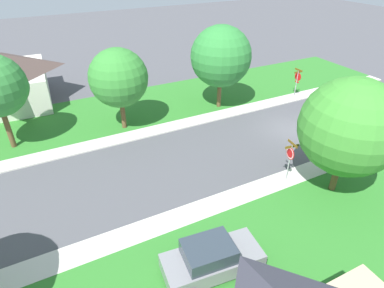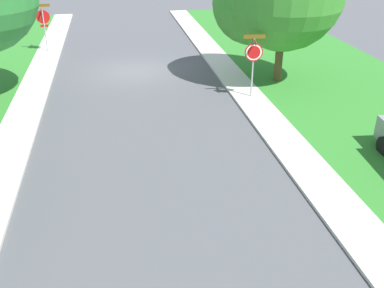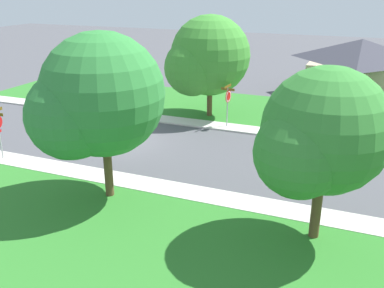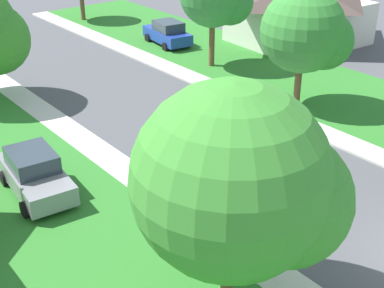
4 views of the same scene
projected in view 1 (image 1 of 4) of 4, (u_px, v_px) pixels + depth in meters
The scene contains 11 objects.
ground_plane at pixel (291, 130), 25.17m from camera, with size 120.00×120.00×0.00m, color #4C4C51.
sidewalk_east at pixel (125, 138), 24.07m from camera, with size 1.40×56.00×0.10m, color beige.
lawn_east at pixel (109, 113), 27.63m from camera, with size 8.00×56.00×0.08m, color #2D7528.
sidewalk_west at pixel (178, 218), 16.95m from camera, with size 1.40×56.00×0.10m, color beige.
stop_sign_near_corner at pixel (297, 79), 29.54m from camera, with size 0.92×0.92×2.77m.
stop_sign_far_corner at pixel (290, 155), 18.72m from camera, with size 0.91×0.91×2.77m.
car_grey_far_down_street at pixel (211, 259), 13.77m from camera, with size 2.37×4.46×1.76m.
tree_sidewalk_far at pixel (120, 78), 23.59m from camera, with size 4.63×4.30×6.28m.
tree_sidewalk_near at pixel (221, 57), 26.74m from camera, with size 5.40×5.02×7.05m.
tree_across_left at pixel (347, 127), 17.20m from camera, with size 5.69×5.29×6.85m.
house_right_setback at pixel (1, 78), 28.15m from camera, with size 9.38×8.25×4.60m.
Camera 1 is at (-16.04, 16.93, 12.31)m, focal length 30.13 mm.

